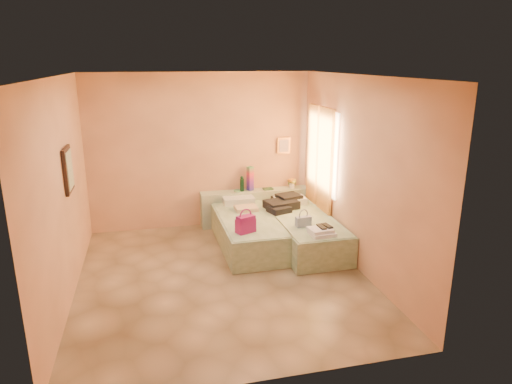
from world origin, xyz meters
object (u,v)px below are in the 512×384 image
bed_right (304,232)px  water_bottle (242,184)px  bed_left (248,232)px  magenta_handbag (246,224)px  towel_stack (322,232)px  blue_handbag (303,221)px  flower_vase (292,182)px  green_book (268,189)px  headboard_ledge (255,207)px

bed_right → water_bottle: size_ratio=7.43×
bed_left → magenta_handbag: size_ratio=7.08×
bed_left → towel_stack: (0.90, -1.01, 0.30)m
magenta_handbag → blue_handbag: bearing=-20.2°
flower_vase → blue_handbag: bearing=-101.6°
towel_stack → water_bottle: bearing=110.7°
green_book → blue_handbag: 1.64m
bed_left → towel_stack: size_ratio=5.71×
bed_left → water_bottle: size_ratio=7.43×
towel_stack → bed_left: bearing=131.6°
water_bottle → flower_vase: bearing=-0.5°
magenta_handbag → headboard_ledge: bearing=49.1°
bed_left → flower_vase: flower_vase is taller
bed_right → magenta_handbag: size_ratio=7.08×
water_bottle → bed_right: bearing=-58.9°
blue_handbag → bed_left: bearing=135.3°
bed_right → flower_vase: 1.40m
water_bottle → magenta_handbag: water_bottle is taller
water_bottle → towel_stack: bearing=-69.3°
green_book → magenta_handbag: (-0.79, -1.68, -0.03)m
water_bottle → towel_stack: 2.22m
flower_vase → towel_stack: 2.07m
water_bottle → magenta_handbag: bearing=-100.0°
headboard_ledge → towel_stack: (0.52, -2.06, 0.23)m
headboard_ledge → water_bottle: size_ratio=7.62×
green_book → towel_stack: 2.07m
bed_left → blue_handbag: blue_handbag is taller
flower_vase → towel_stack: flower_vase is taller
headboard_ledge → green_book: 0.42m
bed_left → water_bottle: 1.18m
magenta_handbag → towel_stack: bearing=-41.9°
bed_right → blue_handbag: 0.51m
headboard_ledge → flower_vase: size_ratio=8.91×
towel_stack → blue_handbag: bearing=109.5°
blue_handbag → towel_stack: size_ratio=0.70×
green_book → blue_handbag: green_book is taller
green_book → blue_handbag: (0.13, -1.64, -0.09)m
green_book → towel_stack: bearing=-86.6°
water_bottle → blue_handbag: bearing=-69.0°
water_bottle → magenta_handbag: (-0.30, -1.69, -0.15)m
bed_left → flower_vase: size_ratio=8.69×
bed_right → green_book: (-0.28, 1.28, 0.41)m
water_bottle → magenta_handbag: size_ratio=0.95×
bed_right → towel_stack: (-0.00, -0.77, 0.30)m
bed_left → magenta_handbag: magenta_handbag is taller
water_bottle → green_book: water_bottle is taller
headboard_ledge → green_book: green_book is taller
flower_vase → magenta_handbag: size_ratio=0.81×
headboard_ledge → blue_handbag: blue_handbag is taller
water_bottle → green_book: bearing=-1.2°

